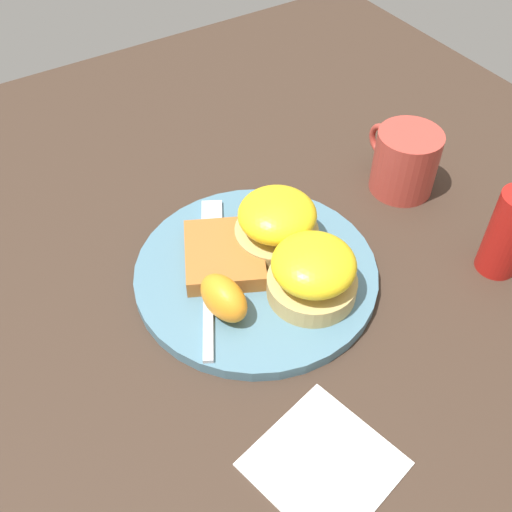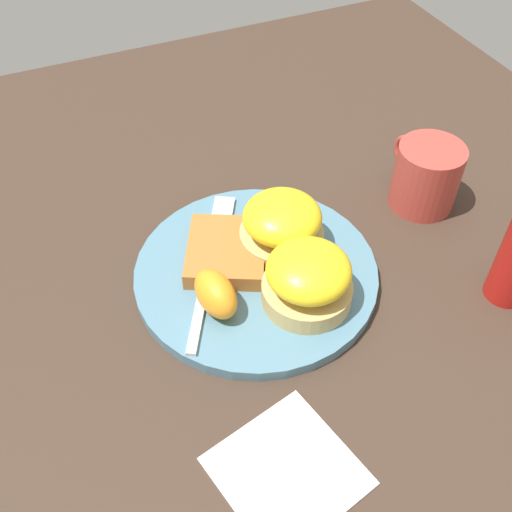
{
  "view_description": "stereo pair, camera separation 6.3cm",
  "coord_description": "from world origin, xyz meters",
  "px_view_note": "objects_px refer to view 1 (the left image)",
  "views": [
    {
      "loc": [
        -0.37,
        0.23,
        0.5
      ],
      "look_at": [
        0.0,
        0.0,
        0.03
      ],
      "focal_mm": 42.0,
      "sensor_mm": 36.0,
      "label": 1
    },
    {
      "loc": [
        -0.4,
        0.17,
        0.5
      ],
      "look_at": [
        0.0,
        0.0,
        0.03
      ],
      "focal_mm": 42.0,
      "sensor_mm": 36.0,
      "label": 2
    }
  ],
  "objects_px": {
    "hashbrown_patty": "(224,255)",
    "orange_wedge": "(224,298)",
    "cup": "(405,161)",
    "sandwich_benedict_right": "(277,223)",
    "condiment_bottle": "(508,233)",
    "fork": "(208,262)",
    "sandwich_benedict_left": "(313,273)"
  },
  "relations": [
    {
      "from": "condiment_bottle",
      "to": "fork",
      "type": "bearing_deg",
      "value": 59.55
    },
    {
      "from": "hashbrown_patty",
      "to": "fork",
      "type": "bearing_deg",
      "value": 73.08
    },
    {
      "from": "sandwich_benedict_left",
      "to": "hashbrown_patty",
      "type": "distance_m",
      "value": 0.1
    },
    {
      "from": "fork",
      "to": "cup",
      "type": "bearing_deg",
      "value": -90.17
    },
    {
      "from": "hashbrown_patty",
      "to": "sandwich_benedict_right",
      "type": "bearing_deg",
      "value": -97.12
    },
    {
      "from": "orange_wedge",
      "to": "condiment_bottle",
      "type": "distance_m",
      "value": 0.31
    },
    {
      "from": "sandwich_benedict_right",
      "to": "fork",
      "type": "relative_size",
      "value": 0.46
    },
    {
      "from": "orange_wedge",
      "to": "cup",
      "type": "xyz_separation_m",
      "value": [
        0.07,
        -0.29,
        0.0
      ]
    },
    {
      "from": "hashbrown_patty",
      "to": "condiment_bottle",
      "type": "xyz_separation_m",
      "value": [
        -0.16,
        -0.26,
        0.03
      ]
    },
    {
      "from": "sandwich_benedict_left",
      "to": "orange_wedge",
      "type": "relative_size",
      "value": 1.55
    },
    {
      "from": "fork",
      "to": "sandwich_benedict_right",
      "type": "bearing_deg",
      "value": -99.3
    },
    {
      "from": "hashbrown_patty",
      "to": "fork",
      "type": "relative_size",
      "value": 0.47
    },
    {
      "from": "hashbrown_patty",
      "to": "cup",
      "type": "distance_m",
      "value": 0.26
    },
    {
      "from": "sandwich_benedict_right",
      "to": "hashbrown_patty",
      "type": "distance_m",
      "value": 0.07
    },
    {
      "from": "hashbrown_patty",
      "to": "cup",
      "type": "bearing_deg",
      "value": -89.02
    },
    {
      "from": "sandwich_benedict_right",
      "to": "fork",
      "type": "xyz_separation_m",
      "value": [
        0.01,
        0.08,
        -0.03
      ]
    },
    {
      "from": "sandwich_benedict_right",
      "to": "sandwich_benedict_left",
      "type": "bearing_deg",
      "value": 173.4
    },
    {
      "from": "hashbrown_patty",
      "to": "orange_wedge",
      "type": "relative_size",
      "value": 1.6
    },
    {
      "from": "sandwich_benedict_right",
      "to": "fork",
      "type": "height_order",
      "value": "sandwich_benedict_right"
    },
    {
      "from": "sandwich_benedict_right",
      "to": "fork",
      "type": "distance_m",
      "value": 0.09
    },
    {
      "from": "cup",
      "to": "condiment_bottle",
      "type": "xyz_separation_m",
      "value": [
        -0.16,
        0.0,
        0.01
      ]
    },
    {
      "from": "sandwich_benedict_left",
      "to": "fork",
      "type": "height_order",
      "value": "sandwich_benedict_left"
    },
    {
      "from": "sandwich_benedict_left",
      "to": "condiment_bottle",
      "type": "xyz_separation_m",
      "value": [
        -0.07,
        -0.2,
        0.01
      ]
    },
    {
      "from": "hashbrown_patty",
      "to": "orange_wedge",
      "type": "distance_m",
      "value": 0.07
    },
    {
      "from": "sandwich_benedict_right",
      "to": "condiment_bottle",
      "type": "relative_size",
      "value": 0.9
    },
    {
      "from": "condiment_bottle",
      "to": "hashbrown_patty",
      "type": "bearing_deg",
      "value": 58.75
    },
    {
      "from": "sandwich_benedict_right",
      "to": "condiment_bottle",
      "type": "height_order",
      "value": "condiment_bottle"
    },
    {
      "from": "sandwich_benedict_left",
      "to": "hashbrown_patty",
      "type": "relative_size",
      "value": 0.97
    },
    {
      "from": "sandwich_benedict_left",
      "to": "fork",
      "type": "distance_m",
      "value": 0.12
    },
    {
      "from": "orange_wedge",
      "to": "condiment_bottle",
      "type": "xyz_separation_m",
      "value": [
        -0.1,
        -0.29,
        0.02
      ]
    },
    {
      "from": "fork",
      "to": "orange_wedge",
      "type": "bearing_deg",
      "value": 164.78
    },
    {
      "from": "sandwich_benedict_left",
      "to": "fork",
      "type": "bearing_deg",
      "value": 37.43
    }
  ]
}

